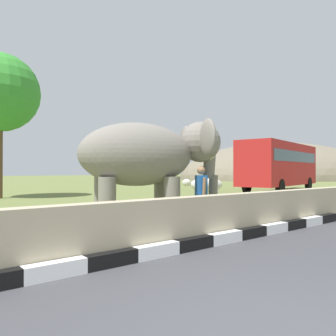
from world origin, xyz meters
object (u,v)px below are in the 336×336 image
object	(u,v)px
person_handler	(201,192)
cow_near	(205,185)
elephant	(150,156)
bus_red	(280,163)

from	to	relation	value
person_handler	cow_near	distance (m)	5.83
elephant	cow_near	world-z (taller)	elephant
person_handler	cow_near	xyz separation A→B (m)	(4.26, 3.99, -0.06)
person_handler	bus_red	xyz separation A→B (m)	(15.38, 7.23, 1.16)
bus_red	person_handler	bearing A→B (deg)	-154.82
elephant	cow_near	xyz separation A→B (m)	(5.50, 3.26, -1.05)
person_handler	elephant	bearing A→B (deg)	149.65
bus_red	cow_near	world-z (taller)	bus_red
elephant	person_handler	distance (m)	1.75
elephant	person_handler	bearing A→B (deg)	-30.35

